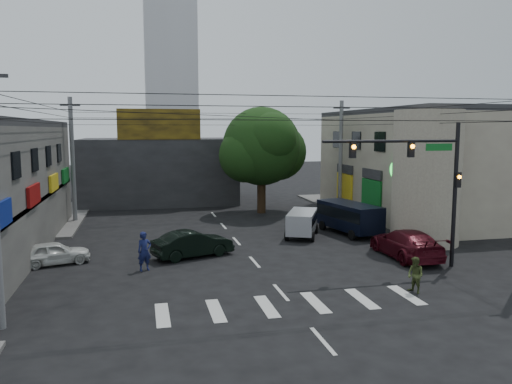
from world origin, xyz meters
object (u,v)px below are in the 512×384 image
object	(u,v)px
utility_pole_far_right	(341,157)
traffic_officer	(144,251)
silver_minivan	(302,224)
navy_van	(349,219)
traffic_gantry	(426,171)
utility_pole_far_left	(73,160)
pedestrian_olive	(415,275)
street_tree	(261,147)
dark_sedan	(193,244)
white_compact	(54,253)
maroon_sedan	(406,244)

from	to	relation	value
utility_pole_far_right	traffic_officer	bearing A→B (deg)	-138.35
silver_minivan	navy_van	world-z (taller)	navy_van
traffic_gantry	utility_pole_far_right	bearing A→B (deg)	81.06
utility_pole_far_left	traffic_officer	distance (m)	15.55
silver_minivan	pedestrian_olive	world-z (taller)	silver_minivan
street_tree	dark_sedan	size ratio (longest dim) A/B	1.89
white_compact	street_tree	bearing A→B (deg)	-62.52
utility_pole_far_left	dark_sedan	size ratio (longest dim) A/B	2.00
traffic_officer	pedestrian_olive	size ratio (longest dim) A/B	1.26
silver_minivan	navy_van	xyz separation A→B (m)	(3.33, 0.18, 0.20)
traffic_officer	maroon_sedan	bearing A→B (deg)	-23.84
utility_pole_far_right	silver_minivan	xyz separation A→B (m)	(-6.15, -8.64, -3.78)
maroon_sedan	street_tree	bearing A→B (deg)	-74.38
dark_sedan	navy_van	distance (m)	11.32
street_tree	utility_pole_far_left	bearing A→B (deg)	-176.05
maroon_sedan	white_compact	bearing A→B (deg)	-7.63
traffic_gantry	pedestrian_olive	xyz separation A→B (m)	(-2.32, -3.30, -4.06)
traffic_gantry	traffic_officer	size ratio (longest dim) A/B	3.74
utility_pole_far_right	pedestrian_olive	distance (m)	21.26
street_tree	silver_minivan	xyz separation A→B (m)	(0.35, -9.64, -4.65)
street_tree	traffic_gantry	bearing A→B (deg)	-78.01
street_tree	maroon_sedan	world-z (taller)	street_tree
street_tree	utility_pole_far_right	size ratio (longest dim) A/B	0.95
maroon_sedan	pedestrian_olive	world-z (taller)	maroon_sedan
utility_pole_far_left	white_compact	distance (m)	12.78
street_tree	traffic_officer	world-z (taller)	street_tree
dark_sedan	maroon_sedan	bearing A→B (deg)	-123.24
dark_sedan	white_compact	world-z (taller)	dark_sedan
maroon_sedan	navy_van	size ratio (longest dim) A/B	1.00
utility_pole_far_right	navy_van	distance (m)	9.61
traffic_gantry	white_compact	bearing A→B (deg)	164.75
utility_pole_far_left	silver_minivan	xyz separation A→B (m)	(14.85, -8.64, -3.78)
dark_sedan	pedestrian_olive	bearing A→B (deg)	-153.05
traffic_officer	silver_minivan	bearing A→B (deg)	8.49
white_compact	maroon_sedan	distance (m)	18.40
traffic_gantry	white_compact	distance (m)	19.03
utility_pole_far_right	pedestrian_olive	xyz separation A→B (m)	(-5.00, -20.31, -3.83)
white_compact	navy_van	size ratio (longest dim) A/B	0.70
utility_pole_far_right	dark_sedan	xyz separation A→B (m)	(-13.51, -12.19, -3.88)
street_tree	dark_sedan	distance (m)	15.67
street_tree	traffic_officer	xyz separation A→B (m)	(-9.58, -15.30, -4.51)
street_tree	traffic_gantry	xyz separation A→B (m)	(3.82, -18.00, -0.64)
maroon_sedan	traffic_officer	distance (m)	13.71
utility_pole_far_left	maroon_sedan	world-z (taller)	utility_pole_far_left
dark_sedan	white_compact	bearing A→B (deg)	70.09
street_tree	pedestrian_olive	world-z (taller)	street_tree
traffic_officer	pedestrian_olive	xyz separation A→B (m)	(11.08, -6.01, -0.20)
navy_van	utility_pole_far_right	bearing A→B (deg)	-29.67
utility_pole_far_left	white_compact	bearing A→B (deg)	-87.98
utility_pole_far_left	navy_van	size ratio (longest dim) A/B	1.72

